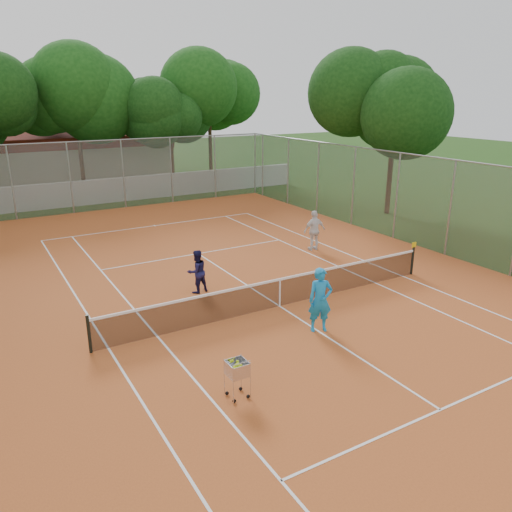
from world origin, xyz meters
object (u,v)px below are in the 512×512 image
tennis_net (280,292)px  ball_hopper (237,378)px  clubhouse (52,153)px  player_near (320,300)px  player_far_left (197,271)px  player_far_right (314,230)px

tennis_net → ball_hopper: size_ratio=12.17×
tennis_net → ball_hopper: 5.16m
clubhouse → player_near: (2.06, -31.00, -1.24)m
tennis_net → player_near: player_near is taller
tennis_net → clubhouse: (-2.00, 29.00, 1.69)m
clubhouse → player_near: 31.09m
player_far_left → clubhouse: bearing=-99.0°
tennis_net → player_far_right: bearing=43.5°
tennis_net → player_far_left: size_ratio=7.91×
tennis_net → clubhouse: bearing=93.9°
player_far_right → player_far_left: bearing=21.7°
player_far_right → ball_hopper: (-8.17, -8.12, -0.39)m
player_far_left → player_far_right: player_far_right is taller
clubhouse → player_far_right: size_ratio=9.37×
player_far_left → player_far_right: (6.39, 1.92, 0.12)m
clubhouse → player_near: clubhouse is taller
player_far_left → player_far_right: size_ratio=0.86×
player_far_right → ball_hopper: size_ratio=1.79×
player_far_left → ball_hopper: bearing=64.5°
tennis_net → player_far_left: bearing=125.9°
tennis_net → ball_hopper: tennis_net is taller
player_far_left → ball_hopper: 6.45m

